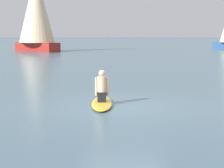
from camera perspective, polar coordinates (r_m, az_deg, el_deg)
The scene contains 4 objects.
ground_plane at distance 12.18m, azimuth 1.92°, elevation -3.49°, with size 400.00×400.00×0.00m, color slate.
surfboard at distance 12.56m, azimuth -1.52°, elevation -2.89°, with size 2.71×0.68×0.11m, color gold.
person_paddler at distance 12.47m, azimuth -1.53°, elevation -0.50°, with size 0.46×0.35×1.05m.
sailboat_far_right at distance 49.47m, azimuth -11.31°, elevation 10.85°, with size 6.33×6.33×11.21m.
Camera 1 is at (0.78, 11.93, 2.36)m, focal length 60.83 mm.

